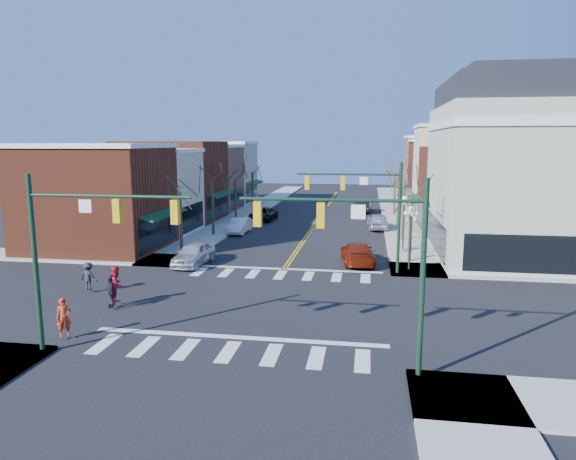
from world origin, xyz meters
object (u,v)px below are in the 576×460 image
at_px(car_right_far, 363,206).
at_px(pedestrian_red_a, 64,317).
at_px(pedestrian_red_b, 117,285).
at_px(car_right_mid, 378,221).
at_px(pedestrian_dark_b, 89,276).
at_px(car_left_mid, 240,226).
at_px(car_left_far, 263,214).
at_px(car_right_near, 358,253).
at_px(pedestrian_dark_a, 111,292).
at_px(lamppost_corner, 410,227).
at_px(car_left_near, 194,254).
at_px(lamppost_midblock, 404,213).
at_px(victorian_corner, 523,166).

xyz_separation_m(car_right_far, pedestrian_red_a, (-12.10, -43.09, 0.17)).
relative_size(pedestrian_red_a, pedestrian_red_b, 0.85).
bearing_deg(car_right_mid, pedestrian_dark_b, 51.91).
bearing_deg(car_left_mid, car_left_far, 87.43).
relative_size(car_right_far, pedestrian_red_a, 2.96).
xyz_separation_m(car_right_near, pedestrian_dark_a, (-12.10, -12.12, 0.19)).
height_order(lamppost_corner, pedestrian_red_a, lamppost_corner).
height_order(lamppost_corner, car_right_near, lamppost_corner).
xyz_separation_m(lamppost_corner, car_left_mid, (-14.60, 12.28, -2.26)).
bearing_deg(car_left_near, lamppost_midblock, 28.69).
height_order(car_left_far, car_right_far, car_right_far).
bearing_deg(car_right_mid, pedestrian_red_a, 62.04).
relative_size(car_left_mid, pedestrian_red_a, 2.55).
height_order(pedestrian_red_b, pedestrian_dark_a, pedestrian_red_b).
relative_size(car_left_near, car_left_far, 0.92).
distance_m(victorian_corner, lamppost_corner, 10.89).
bearing_deg(car_left_far, car_left_mid, -91.71).
bearing_deg(car_left_far, pedestrian_red_a, -89.94).
bearing_deg(lamppost_corner, car_left_mid, 139.93).
bearing_deg(car_right_near, car_left_mid, -50.81).
xyz_separation_m(lamppost_midblock, car_right_near, (-3.40, -4.79, -2.21)).
bearing_deg(car_right_far, car_right_mid, 100.86).
height_order(car_left_mid, car_left_far, car_left_far).
xyz_separation_m(car_left_near, pedestrian_red_b, (-0.90, -9.29, 0.34)).
bearing_deg(victorian_corner, car_left_far, 147.31).
height_order(car_left_mid, pedestrian_red_b, pedestrian_red_b).
distance_m(car_right_far, pedestrian_red_b, 40.26).
distance_m(pedestrian_dark_a, pedestrian_dark_b, 3.73).
bearing_deg(pedestrian_red_a, car_left_mid, 51.55).
xyz_separation_m(car_left_near, car_right_mid, (12.80, 17.00, 0.00)).
bearing_deg(victorian_corner, car_right_near, -159.86).
distance_m(car_left_near, pedestrian_dark_b, 8.17).
height_order(pedestrian_dark_a, pedestrian_dark_b, pedestrian_dark_b).
bearing_deg(lamppost_corner, pedestrian_red_b, -147.73).
relative_size(car_left_far, car_right_far, 1.02).
xyz_separation_m(victorian_corner, car_left_near, (-22.90, -6.50, -5.87)).
relative_size(victorian_corner, car_left_far, 2.81).
height_order(car_left_near, pedestrian_red_a, pedestrian_red_a).
height_order(car_right_mid, pedestrian_red_a, pedestrian_red_a).
xyz_separation_m(car_right_far, pedestrian_dark_a, (-12.10, -39.02, 0.12)).
distance_m(car_right_mid, pedestrian_dark_a, 30.19).
relative_size(car_right_near, car_right_far, 1.04).
distance_m(lamppost_midblock, car_right_far, 22.47).
xyz_separation_m(lamppost_midblock, car_right_far, (-3.40, 22.11, -2.15)).
bearing_deg(pedestrian_dark_a, car_right_mid, 117.68).
relative_size(victorian_corner, pedestrian_red_a, 8.50).
height_order(lamppost_corner, lamppost_midblock, same).
bearing_deg(victorian_corner, car_left_mid, 164.66).
relative_size(car_right_far, pedestrian_red_b, 2.52).
distance_m(car_left_near, pedestrian_red_b, 9.34).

